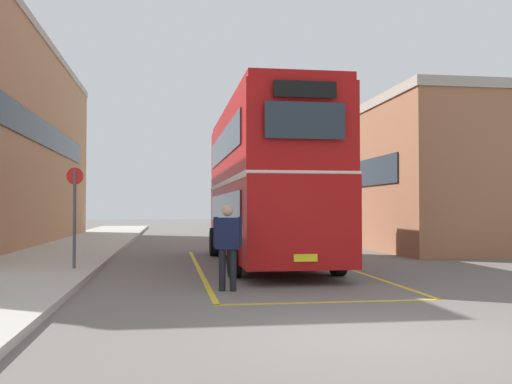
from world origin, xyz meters
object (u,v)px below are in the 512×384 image
at_px(single_deck_bus, 278,209).
at_px(double_decker_bus, 265,182).
at_px(bus_stop_sign, 75,207).
at_px(pedestrian_boarding, 228,241).

bearing_deg(single_deck_bus, double_decker_bus, -101.86).
relative_size(double_decker_bus, bus_stop_sign, 4.04).
bearing_deg(single_deck_bus, bus_stop_sign, -114.95).
relative_size(double_decker_bus, single_deck_bus, 1.29).
bearing_deg(single_deck_bus, pedestrian_boarding, -103.12).
xyz_separation_m(single_deck_bus, bus_stop_sign, (-9.02, -19.40, 0.08)).
xyz_separation_m(pedestrian_boarding, bus_stop_sign, (-3.63, 3.76, 0.69)).
height_order(double_decker_bus, pedestrian_boarding, double_decker_bus).
distance_m(pedestrian_boarding, bus_stop_sign, 5.27).
xyz_separation_m(double_decker_bus, bus_stop_sign, (-5.34, -1.84, -0.80)).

